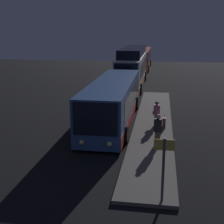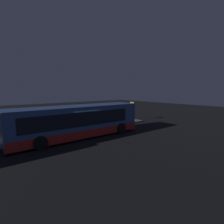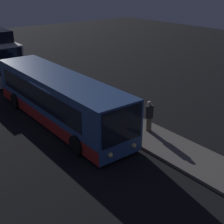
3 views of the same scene
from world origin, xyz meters
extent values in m
plane|color=black|center=(0.00, 0.00, 0.00)|extent=(80.00, 80.00, 0.00)
cube|color=#605B56|center=(0.00, 2.81, 0.08)|extent=(20.00, 2.42, 0.15)
cube|color=#33518C|center=(-0.27, 0.08, 1.49)|extent=(11.63, 2.57, 2.64)
cube|color=#B2231E|center=(-0.27, 0.08, 0.52)|extent=(11.57, 2.59, 0.70)
cube|color=black|center=(-0.56, 0.08, 1.81)|extent=(9.54, 2.60, 1.16)
cube|color=black|center=(5.56, 0.08, 1.87)|extent=(0.06, 2.26, 1.69)
sphere|color=#F9E58C|center=(5.58, 0.79, 0.62)|extent=(0.24, 0.24, 0.24)
sphere|color=#F9E58C|center=(5.58, -0.62, 0.62)|extent=(0.24, 0.24, 0.24)
cylinder|color=black|center=(3.68, 1.37, 0.50)|extent=(1.00, 0.30, 1.00)
cylinder|color=black|center=(3.68, -1.20, 0.50)|extent=(1.00, 0.30, 1.00)
cylinder|color=black|center=(-3.88, 1.37, 0.50)|extent=(1.00, 0.30, 1.00)
cylinder|color=black|center=(-3.88, -1.20, 0.50)|extent=(1.00, 0.30, 1.00)
cylinder|color=#6B604C|center=(0.62, 3.02, 0.51)|extent=(0.36, 0.36, 0.72)
cylinder|color=#CC6B8C|center=(0.62, 3.02, 1.19)|extent=(0.52, 0.52, 0.63)
sphere|color=brown|center=(0.62, 3.02, 1.62)|extent=(0.24, 0.24, 0.24)
cube|color=black|center=(0.34, 2.91, 0.93)|extent=(0.23, 0.31, 0.24)
cylinder|color=#6B604C|center=(4.19, 3.14, 0.55)|extent=(0.33, 0.33, 0.79)
cylinder|color=#262628|center=(4.19, 3.14, 1.29)|extent=(0.48, 0.48, 0.69)
sphere|color=beige|center=(4.19, 3.14, 1.77)|extent=(0.26, 0.26, 0.26)
cube|color=maroon|center=(0.99, 3.51, 0.47)|extent=(0.41, 0.19, 0.64)
cylinder|color=black|center=(0.99, 3.51, 0.91)|extent=(0.02, 0.02, 0.24)
cylinder|color=#4C4C51|center=(9.71, 3.41, 1.36)|extent=(0.10, 0.10, 2.41)
cube|color=#E5C64C|center=(9.71, 3.41, 2.32)|extent=(0.04, 0.72, 0.39)
camera|label=1|loc=(19.94, 3.20, 6.23)|focal=50.00mm
camera|label=2|loc=(-7.31, -13.62, 4.24)|focal=28.00mm
camera|label=3|loc=(15.13, -7.99, 7.88)|focal=50.00mm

